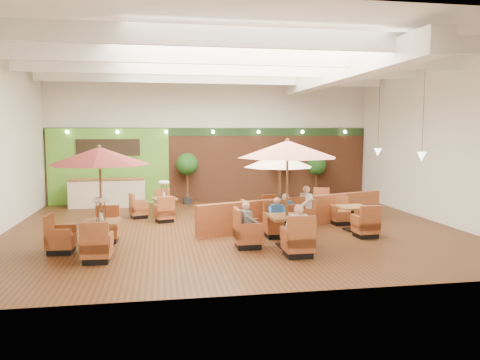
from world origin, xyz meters
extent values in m
plane|color=#381E0F|center=(0.00, 0.00, 0.00)|extent=(14.00, 14.00, 0.00)
cube|color=silver|center=(0.00, 6.00, 2.75)|extent=(14.00, 0.04, 5.50)
cube|color=silver|center=(0.00, -6.00, 2.75)|extent=(14.00, 0.04, 5.50)
cube|color=silver|center=(7.00, 0.00, 2.75)|extent=(0.04, 12.00, 5.50)
cube|color=white|center=(0.00, 0.00, 5.50)|extent=(14.00, 12.00, 0.04)
cube|color=brown|center=(0.00, 5.94, 1.60)|extent=(13.90, 0.10, 3.20)
cube|color=#1E3819|center=(0.00, 5.93, 3.05)|extent=(13.90, 0.12, 0.35)
cube|color=#60A730|center=(-4.40, 5.88, 1.60)|extent=(5.00, 0.08, 3.20)
cube|color=black|center=(-4.40, 5.80, 2.40)|extent=(2.60, 0.08, 0.70)
cube|color=white|center=(3.50, 0.00, 4.95)|extent=(0.60, 11.00, 0.60)
cube|color=white|center=(0.00, -4.00, 5.15)|extent=(13.60, 0.12, 0.45)
cube|color=white|center=(0.00, -1.30, 5.15)|extent=(13.60, 0.12, 0.45)
cube|color=white|center=(0.00, 1.30, 5.15)|extent=(13.60, 0.12, 0.45)
cube|color=white|center=(0.00, 4.00, 5.15)|extent=(13.60, 0.12, 0.45)
cylinder|color=black|center=(5.80, -1.00, 3.90)|extent=(0.01, 0.01, 3.20)
cone|color=white|center=(5.80, -1.00, 2.30)|extent=(0.28, 0.28, 0.28)
cylinder|color=black|center=(5.80, 2.00, 3.90)|extent=(0.01, 0.01, 3.20)
cone|color=white|center=(5.80, 2.00, 2.30)|extent=(0.28, 0.28, 0.28)
sphere|color=#FFEAC6|center=(-6.00, 5.70, 3.05)|extent=(0.14, 0.14, 0.14)
sphere|color=#FFEAC6|center=(-4.00, 5.70, 3.05)|extent=(0.14, 0.14, 0.14)
sphere|color=#FFEAC6|center=(-2.00, 5.70, 3.05)|extent=(0.14, 0.14, 0.14)
sphere|color=#FFEAC6|center=(0.00, 5.70, 3.05)|extent=(0.14, 0.14, 0.14)
sphere|color=#FFEAC6|center=(2.00, 5.70, 3.05)|extent=(0.14, 0.14, 0.14)
sphere|color=#FFEAC6|center=(4.00, 5.70, 3.05)|extent=(0.14, 0.14, 0.14)
sphere|color=#FFEAC6|center=(6.00, 5.70, 3.05)|extent=(0.14, 0.14, 0.14)
cube|color=beige|center=(-4.40, 5.10, 0.55)|extent=(3.00, 0.70, 1.10)
cube|color=brown|center=(-4.40, 5.10, 1.15)|extent=(3.00, 0.75, 0.06)
cube|color=brown|center=(2.06, -0.10, 0.49)|extent=(6.71, 2.48, 0.98)
cube|color=brown|center=(-3.76, -2.20, 0.76)|extent=(0.94, 0.94, 0.06)
cylinder|color=black|center=(-3.76, -2.20, 0.39)|extent=(0.11, 0.11, 0.70)
cube|color=black|center=(-3.76, -2.20, 0.02)|extent=(0.50, 0.50, 0.04)
cube|color=brown|center=(-3.76, -3.21, 0.32)|extent=(0.69, 0.69, 0.34)
cube|color=brown|center=(-3.75, -3.48, 0.64)|extent=(0.66, 0.14, 0.74)
cube|color=brown|center=(-4.07, -3.19, 0.53)|extent=(0.11, 0.59, 0.30)
cube|color=brown|center=(-3.45, -3.22, 0.53)|extent=(0.11, 0.59, 0.30)
cube|color=black|center=(-3.76, -3.21, 0.07)|extent=(0.61, 0.61, 0.15)
cube|color=brown|center=(-3.76, -1.19, 0.32)|extent=(0.69, 0.69, 0.34)
cube|color=brown|center=(-3.77, -0.92, 0.64)|extent=(0.66, 0.14, 0.74)
cube|color=brown|center=(-3.45, -1.21, 0.53)|extent=(0.11, 0.59, 0.30)
cube|color=brown|center=(-4.07, -1.18, 0.53)|extent=(0.11, 0.59, 0.30)
cube|color=black|center=(-3.76, -1.19, 0.07)|extent=(0.61, 0.61, 0.15)
cube|color=brown|center=(-4.76, -2.20, 0.32)|extent=(0.69, 0.69, 0.34)
cube|color=brown|center=(-4.49, -2.19, 0.64)|extent=(0.14, 0.66, 0.74)
cube|color=brown|center=(-4.75, -1.89, 0.53)|extent=(0.59, 0.11, 0.30)
cube|color=brown|center=(-4.78, -2.51, 0.53)|extent=(0.59, 0.11, 0.30)
cube|color=black|center=(-4.76, -2.20, 0.07)|extent=(0.61, 0.61, 0.15)
cylinder|color=brown|center=(-3.76, -2.20, 1.32)|extent=(0.06, 0.06, 2.65)
cone|color=#5C1E1B|center=(-3.76, -2.20, 2.47)|extent=(2.54, 2.54, 0.45)
sphere|color=brown|center=(-3.76, -2.20, 2.70)|extent=(0.10, 0.10, 0.10)
cylinder|color=silver|center=(-3.76, -2.20, 0.90)|extent=(0.10, 0.10, 0.22)
cube|color=brown|center=(1.07, -2.46, 0.81)|extent=(0.96, 0.96, 0.07)
cylinder|color=black|center=(1.07, -2.46, 0.41)|extent=(0.11, 0.11, 0.74)
cube|color=black|center=(1.07, -2.46, 0.02)|extent=(0.51, 0.51, 0.04)
cube|color=brown|center=(1.07, -3.52, 0.34)|extent=(0.70, 0.70, 0.36)
cube|color=brown|center=(1.07, -3.81, 0.67)|extent=(0.69, 0.12, 0.78)
cube|color=brown|center=(0.75, -3.53, 0.56)|extent=(0.10, 0.62, 0.31)
cube|color=brown|center=(1.39, -3.52, 0.56)|extent=(0.10, 0.62, 0.31)
cube|color=black|center=(1.07, -3.52, 0.08)|extent=(0.62, 0.62, 0.16)
cube|color=brown|center=(1.07, -1.40, 0.34)|extent=(0.70, 0.70, 0.36)
cube|color=brown|center=(1.07, -1.11, 0.67)|extent=(0.69, 0.12, 0.78)
cube|color=brown|center=(1.39, -1.39, 0.56)|extent=(0.10, 0.62, 0.31)
cube|color=brown|center=(0.75, -1.40, 0.56)|extent=(0.10, 0.62, 0.31)
cube|color=black|center=(1.07, -1.40, 0.08)|extent=(0.62, 0.62, 0.16)
cube|color=brown|center=(0.01, -2.46, 0.34)|extent=(0.70, 0.70, 0.36)
cube|color=brown|center=(0.30, -2.46, 0.67)|extent=(0.12, 0.69, 0.78)
cube|color=brown|center=(0.01, -2.14, 0.56)|extent=(0.62, 0.10, 0.31)
cube|color=brown|center=(0.01, -2.78, 0.56)|extent=(0.62, 0.10, 0.31)
cube|color=black|center=(0.01, -2.46, 0.08)|extent=(0.62, 0.62, 0.16)
cylinder|color=brown|center=(1.07, -2.46, 1.40)|extent=(0.06, 0.06, 2.80)
cone|color=#C4735E|center=(1.07, -2.46, 2.62)|extent=(2.68, 2.68, 0.45)
sphere|color=brown|center=(1.07, -2.46, 2.85)|extent=(0.10, 0.10, 0.10)
cube|color=brown|center=(1.48, 0.11, 0.67)|extent=(0.81, 0.81, 0.06)
cylinder|color=black|center=(1.48, 0.11, 0.35)|extent=(0.09, 0.09, 0.62)
cube|color=black|center=(1.48, 0.11, 0.02)|extent=(0.43, 0.43, 0.04)
cube|color=brown|center=(1.48, -0.78, 0.28)|extent=(0.59, 0.59, 0.30)
cube|color=brown|center=(1.48, -1.03, 0.56)|extent=(0.58, 0.10, 0.66)
cube|color=brown|center=(1.21, -0.79, 0.47)|extent=(0.08, 0.52, 0.26)
cube|color=brown|center=(1.75, -0.78, 0.47)|extent=(0.08, 0.52, 0.26)
cube|color=black|center=(1.48, -0.78, 0.07)|extent=(0.53, 0.53, 0.13)
cube|color=brown|center=(1.48, 1.00, 0.28)|extent=(0.59, 0.59, 0.30)
cube|color=brown|center=(1.49, 1.24, 0.56)|extent=(0.58, 0.10, 0.66)
cube|color=brown|center=(1.75, 1.00, 0.47)|extent=(0.08, 0.52, 0.26)
cube|color=brown|center=(1.21, 0.99, 0.47)|extent=(0.08, 0.52, 0.26)
cube|color=black|center=(1.48, 1.00, 0.07)|extent=(0.53, 0.53, 0.13)
cube|color=brown|center=(0.59, 0.11, 0.28)|extent=(0.59, 0.59, 0.30)
cube|color=brown|center=(0.84, 0.10, 0.56)|extent=(0.10, 0.58, 0.66)
cube|color=brown|center=(0.59, 0.38, 0.47)|extent=(0.52, 0.08, 0.26)
cube|color=brown|center=(0.60, -0.16, 0.47)|extent=(0.52, 0.08, 0.26)
cube|color=black|center=(0.59, 0.11, 0.07)|extent=(0.53, 0.53, 0.13)
cube|color=brown|center=(2.37, 0.11, 0.28)|extent=(0.59, 0.59, 0.30)
cube|color=brown|center=(2.13, 0.11, 0.56)|extent=(0.10, 0.58, 0.66)
cube|color=brown|center=(2.38, -0.16, 0.47)|extent=(0.52, 0.08, 0.26)
cube|color=brown|center=(2.37, 0.38, 0.47)|extent=(0.52, 0.08, 0.26)
cube|color=black|center=(2.37, 0.11, 0.07)|extent=(0.53, 0.53, 0.13)
cylinder|color=brown|center=(1.48, 0.11, 1.17)|extent=(0.06, 0.06, 2.34)
cone|color=beige|center=(1.48, 0.11, 2.16)|extent=(2.25, 2.25, 0.45)
sphere|color=brown|center=(1.48, 0.11, 2.39)|extent=(0.10, 0.10, 0.10)
cube|color=brown|center=(-2.15, 2.39, 0.68)|extent=(0.99, 0.99, 0.06)
cylinder|color=black|center=(-2.15, 2.39, 0.35)|extent=(0.09, 0.09, 0.62)
cube|color=black|center=(-2.15, 2.39, 0.02)|extent=(0.52, 0.52, 0.04)
cube|color=brown|center=(-2.15, 1.49, 0.28)|extent=(0.72, 0.72, 0.30)
cube|color=brown|center=(-2.21, 1.26, 0.56)|extent=(0.59, 0.25, 0.66)
cube|color=brown|center=(-2.41, 1.42, 0.47)|extent=(0.21, 0.52, 0.26)
cube|color=brown|center=(-1.88, 1.57, 0.47)|extent=(0.21, 0.52, 0.26)
cube|color=black|center=(-2.15, 1.49, 0.07)|extent=(0.64, 0.64, 0.13)
cube|color=brown|center=(-2.15, 3.28, 0.28)|extent=(0.72, 0.72, 0.30)
cube|color=brown|center=(-2.08, 3.52, 0.56)|extent=(0.59, 0.25, 0.66)
cube|color=brown|center=(-1.88, 3.35, 0.47)|extent=(0.21, 0.52, 0.26)
cube|color=brown|center=(-2.41, 3.21, 0.47)|extent=(0.21, 0.52, 0.26)
cube|color=black|center=(-2.15, 3.28, 0.07)|extent=(0.64, 0.64, 0.13)
cube|color=brown|center=(-3.04, 2.39, 0.28)|extent=(0.72, 0.72, 0.30)
cube|color=brown|center=(-2.80, 2.32, 0.56)|extent=(0.25, 0.59, 0.66)
cube|color=brown|center=(-3.11, 2.65, 0.47)|extent=(0.52, 0.21, 0.26)
cube|color=brown|center=(-2.97, 2.13, 0.47)|extent=(0.52, 0.21, 0.26)
cube|color=black|center=(-3.04, 2.39, 0.07)|extent=(0.64, 0.64, 0.13)
cylinder|color=silver|center=(-2.15, 2.39, 0.82)|extent=(0.10, 0.10, 0.22)
cube|color=brown|center=(3.63, -0.85, 0.73)|extent=(0.92, 0.92, 0.06)
cylinder|color=black|center=(3.63, -0.85, 0.38)|extent=(0.10, 0.10, 0.67)
cube|color=black|center=(3.63, -0.85, 0.02)|extent=(0.48, 0.48, 0.04)
cube|color=brown|center=(3.63, -1.82, 0.31)|extent=(0.67, 0.67, 0.33)
cube|color=brown|center=(3.61, -2.08, 0.61)|extent=(0.64, 0.14, 0.71)
cube|color=brown|center=(3.33, -1.84, 0.51)|extent=(0.11, 0.56, 0.29)
cube|color=brown|center=(3.92, -1.80, 0.51)|extent=(0.11, 0.56, 0.29)
cube|color=black|center=(3.63, -1.82, 0.07)|extent=(0.59, 0.59, 0.14)
cube|color=brown|center=(3.63, 0.12, 0.31)|extent=(0.67, 0.67, 0.33)
cube|color=brown|center=(3.64, 0.38, 0.61)|extent=(0.64, 0.14, 0.71)
cube|color=brown|center=(3.92, 0.14, 0.51)|extent=(0.11, 0.56, 0.29)
cube|color=brown|center=(3.33, 0.10, 0.51)|extent=(0.11, 0.56, 0.29)
cube|color=black|center=(3.63, 0.12, 0.07)|extent=(0.59, 0.59, 0.14)
cube|color=brown|center=(3.74, 1.46, 0.70)|extent=(1.07, 1.07, 0.06)
cylinder|color=black|center=(3.74, 1.46, 0.36)|extent=(0.10, 0.10, 0.64)
cube|color=black|center=(3.74, 1.46, 0.02)|extent=(0.57, 0.57, 0.04)
cube|color=brown|center=(3.74, 0.54, 0.29)|extent=(0.78, 0.78, 0.31)
cube|color=brown|center=(3.84, 0.31, 0.58)|extent=(0.59, 0.32, 0.68)
cube|color=brown|center=(3.48, 0.65, 0.48)|extent=(0.27, 0.52, 0.27)
cube|color=brown|center=(4.00, 0.44, 0.48)|extent=(0.27, 0.52, 0.27)
cube|color=black|center=(3.74, 0.54, 0.07)|extent=(0.70, 0.70, 0.14)
cube|color=brown|center=(3.74, 2.38, 0.29)|extent=(0.78, 0.78, 0.31)
cube|color=brown|center=(3.65, 2.62, 0.58)|extent=(0.59, 0.32, 0.68)
cube|color=brown|center=(4.00, 2.28, 0.48)|extent=(0.27, 0.52, 0.27)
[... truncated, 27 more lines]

